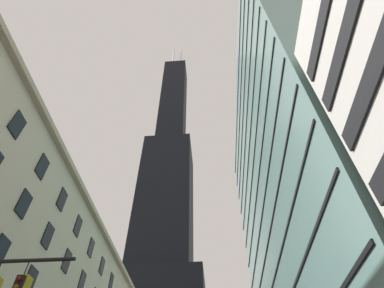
% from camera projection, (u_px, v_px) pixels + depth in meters
% --- Properties ---
extents(dark_skyscraper, '(29.26, 29.26, 209.86)m').
position_uv_depth(dark_skyscraper, '(163.00, 234.00, 110.47)').
color(dark_skyscraper, black).
rests_on(dark_skyscraper, ground).
extents(glass_office_midrise, '(15.53, 45.83, 55.79)m').
position_uv_depth(glass_office_midrise, '(314.00, 191.00, 41.69)').
color(glass_office_midrise, gray).
rests_on(glass_office_midrise, ground).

